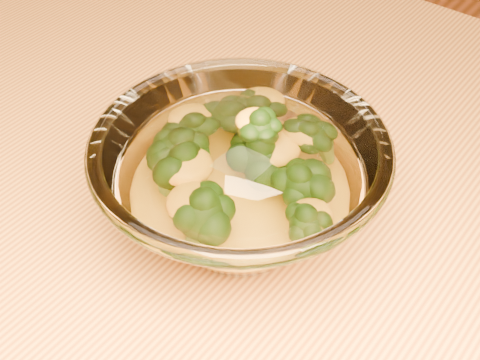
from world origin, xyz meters
name	(u,v)px	position (x,y,z in m)	size (l,w,h in m)	color
glass_bowl	(240,185)	(-0.12, 0.00, 0.80)	(0.21, 0.21, 0.09)	white
cheese_sauce	(240,204)	(-0.12, 0.00, 0.78)	(0.11, 0.11, 0.03)	#FFA615
broccoli_heap	(238,164)	(-0.13, 0.01, 0.81)	(0.14, 0.14, 0.07)	black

